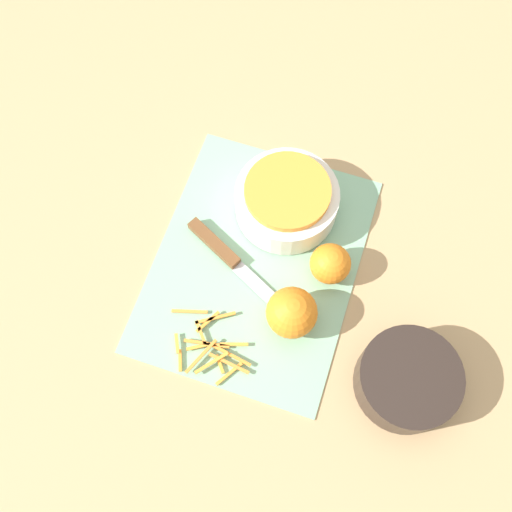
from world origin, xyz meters
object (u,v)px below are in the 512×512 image
(orange_right, at_px, (330,264))
(knife, at_px, (226,255))
(orange_left, at_px, (292,313))
(bowl_dark, at_px, (407,380))
(bowl_speckled, at_px, (287,199))

(orange_right, bearing_deg, knife, -80.57)
(orange_left, height_order, orange_right, orange_left)
(bowl_dark, relative_size, orange_right, 2.30)
(bowl_speckled, height_order, bowl_dark, bowl_speckled)
(knife, bearing_deg, orange_right, 36.11)
(bowl_speckled, xyz_separation_m, knife, (0.12, -0.07, -0.03))
(bowl_speckled, relative_size, knife, 0.72)
(bowl_speckled, height_order, orange_left, orange_left)
(bowl_speckled, height_order, orange_right, bowl_speckled)
(bowl_speckled, distance_m, knife, 0.14)
(orange_left, bearing_deg, bowl_dark, 77.87)
(bowl_speckled, bearing_deg, knife, -30.67)
(orange_right, bearing_deg, bowl_dark, 48.58)
(bowl_dark, bearing_deg, orange_right, -131.42)
(bowl_speckled, relative_size, orange_left, 2.15)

